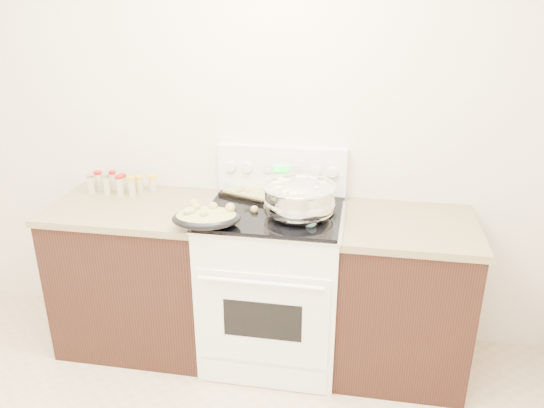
# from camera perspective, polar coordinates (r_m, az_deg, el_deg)

# --- Properties ---
(room_shell) EXTENTS (4.10, 3.60, 2.75)m
(room_shell) POSITION_cam_1_polar(r_m,az_deg,el_deg) (1.51, -22.78, 6.36)
(room_shell) COLOR silver
(room_shell) RESTS_ON ground
(counter_left) EXTENTS (0.93, 0.67, 0.92)m
(counter_left) POSITION_cam_1_polar(r_m,az_deg,el_deg) (3.36, -14.02, -7.23)
(counter_left) COLOR black
(counter_left) RESTS_ON ground
(counter_right) EXTENTS (0.73, 0.67, 0.92)m
(counter_right) POSITION_cam_1_polar(r_m,az_deg,el_deg) (3.12, 13.74, -9.68)
(counter_right) COLOR black
(counter_right) RESTS_ON ground
(kitchen_range) EXTENTS (0.78, 0.73, 1.22)m
(kitchen_range) POSITION_cam_1_polar(r_m,az_deg,el_deg) (3.12, 0.18, -8.34)
(kitchen_range) COLOR white
(kitchen_range) RESTS_ON ground
(mixing_bowl) EXTENTS (0.40, 0.40, 0.23)m
(mixing_bowl) POSITION_cam_1_polar(r_m,az_deg,el_deg) (2.80, 2.92, 0.39)
(mixing_bowl) COLOR silver
(mixing_bowl) RESTS_ON kitchen_range
(roasting_pan) EXTENTS (0.39, 0.31, 0.11)m
(roasting_pan) POSITION_cam_1_polar(r_m,az_deg,el_deg) (2.73, -7.11, -1.38)
(roasting_pan) COLOR black
(roasting_pan) RESTS_ON kitchen_range
(baking_sheet) EXTENTS (0.45, 0.39, 0.06)m
(baking_sheet) POSITION_cam_1_polar(r_m,az_deg,el_deg) (3.13, -1.40, 1.34)
(baking_sheet) COLOR black
(baking_sheet) RESTS_ON kitchen_range
(wooden_spoon) EXTENTS (0.10, 0.25, 0.04)m
(wooden_spoon) POSITION_cam_1_polar(r_m,az_deg,el_deg) (2.92, -1.52, -0.36)
(wooden_spoon) COLOR olive
(wooden_spoon) RESTS_ON kitchen_range
(blue_ladle) EXTENTS (0.16, 0.27, 0.11)m
(blue_ladle) POSITION_cam_1_polar(r_m,az_deg,el_deg) (2.73, 4.18, -1.52)
(blue_ladle) COLOR #99DBE5
(blue_ladle) RESTS_ON kitchen_range
(spice_jars) EXTENTS (0.40, 0.14, 0.13)m
(spice_jars) POSITION_cam_1_polar(r_m,az_deg,el_deg) (3.34, -16.14, 2.15)
(spice_jars) COLOR #BFB28C
(spice_jars) RESTS_ON counter_left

